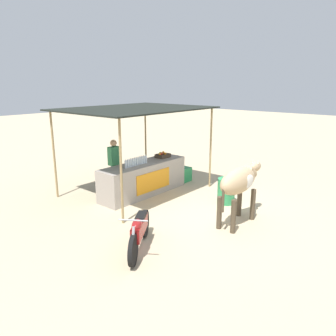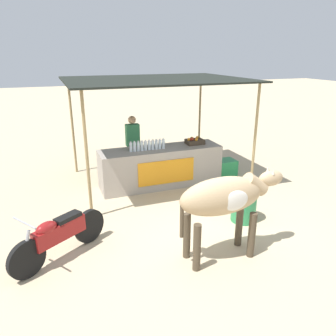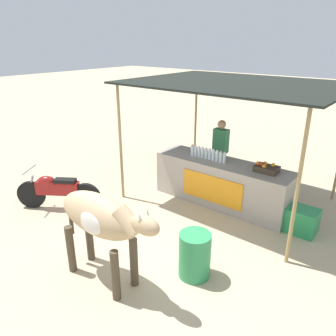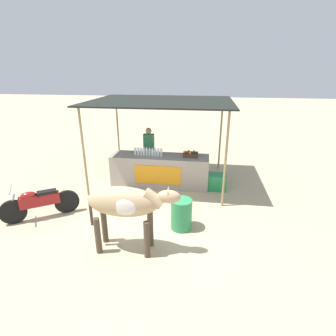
{
  "view_description": "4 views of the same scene",
  "coord_description": "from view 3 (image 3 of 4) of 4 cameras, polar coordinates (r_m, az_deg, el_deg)",
  "views": [
    {
      "loc": [
        -6.78,
        -4.52,
        3.3
      ],
      "look_at": [
        -0.02,
        1.22,
        0.98
      ],
      "focal_mm": 35.0,
      "sensor_mm": 36.0,
      "label": 1
    },
    {
      "loc": [
        -2.55,
        -5.04,
        3.16
      ],
      "look_at": [
        -0.38,
        0.68,
        0.99
      ],
      "focal_mm": 35.0,
      "sensor_mm": 36.0,
      "label": 2
    },
    {
      "loc": [
        3.14,
        -3.58,
        3.37
      ],
      "look_at": [
        -0.44,
        0.89,
        1.12
      ],
      "focal_mm": 35.0,
      "sensor_mm": 36.0,
      "label": 3
    },
    {
      "loc": [
        1.34,
        -5.32,
        3.46
      ],
      "look_at": [
        0.43,
        1.01,
        1.02
      ],
      "focal_mm": 28.0,
      "sensor_mm": 36.0,
      "label": 4
    }
  ],
  "objects": [
    {
      "name": "ground_plane",
      "position": [
        5.83,
        -2.17,
        -13.85
      ],
      "size": [
        60.0,
        60.0,
        0.0
      ],
      "primitive_type": "plane",
      "color": "tan"
    },
    {
      "name": "fruit_crate",
      "position": [
        6.65,
        16.72,
        -0.02
      ],
      "size": [
        0.44,
        0.32,
        0.18
      ],
      "color": "#3F3326",
      "rests_on": "stall_counter"
    },
    {
      "name": "cow",
      "position": [
        4.72,
        -11.63,
        -8.7
      ],
      "size": [
        1.82,
        0.54,
        1.44
      ],
      "color": "tan",
      "rests_on": "ground"
    },
    {
      "name": "water_barrel",
      "position": [
        5.09,
        4.67,
        -14.87
      ],
      "size": [
        0.48,
        0.48,
        0.72
      ],
      "primitive_type": "cylinder",
      "color": "#2D8C51",
      "rests_on": "ground"
    },
    {
      "name": "motorcycle_parked",
      "position": [
        7.26,
        -18.77,
        -3.67
      ],
      "size": [
        1.54,
        1.08,
        0.9
      ],
      "color": "black",
      "rests_on": "ground"
    },
    {
      "name": "cooler_box",
      "position": [
        6.63,
        22.03,
        -8.42
      ],
      "size": [
        0.6,
        0.44,
        0.48
      ],
      "primitive_type": "cube",
      "color": "#268C4C",
      "rests_on": "ground"
    },
    {
      "name": "vendor_behind_counter",
      "position": [
        7.89,
        9.05,
        2.56
      ],
      "size": [
        0.34,
        0.22,
        1.65
      ],
      "color": "#383842",
      "rests_on": "ground"
    },
    {
      "name": "water_bottle_row",
      "position": [
        7.09,
        6.94,
        2.42
      ],
      "size": [
        0.88,
        0.07,
        0.25
      ],
      "color": "silver",
      "rests_on": "stall_counter"
    },
    {
      "name": "stall_counter",
      "position": [
        7.18,
        9.29,
        -2.56
      ],
      "size": [
        3.0,
        0.82,
        0.96
      ],
      "color": "#9E9389",
      "rests_on": "ground"
    },
    {
      "name": "stall_awning",
      "position": [
        6.9,
        11.6,
        13.63
      ],
      "size": [
        4.2,
        3.2,
        2.58
      ],
      "color": "black",
      "rests_on": "ground"
    }
  ]
}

